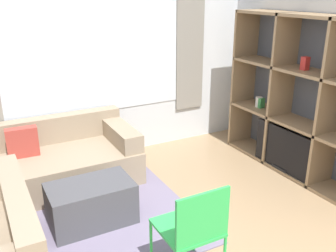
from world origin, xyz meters
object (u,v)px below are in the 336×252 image
at_px(shelving_unit, 305,101).
at_px(folding_chair, 193,226).
at_px(ottoman, 91,204).
at_px(couch_main, 44,164).

distance_m(shelving_unit, folding_chair, 2.45).
height_order(shelving_unit, ottoman, shelving_unit).
distance_m(couch_main, ottoman, 1.02).
distance_m(shelving_unit, couch_main, 3.17).
relative_size(couch_main, folding_chair, 2.42).
distance_m(shelving_unit, ottoman, 2.74).
relative_size(shelving_unit, couch_main, 1.09).
xyz_separation_m(couch_main, folding_chair, (0.70, -2.13, 0.24)).
bearing_deg(ottoman, folding_chair, -68.56).
bearing_deg(ottoman, shelving_unit, -2.96).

